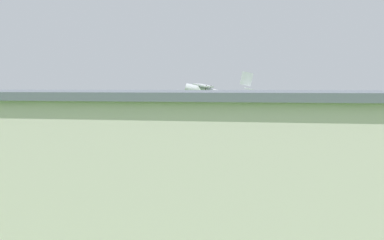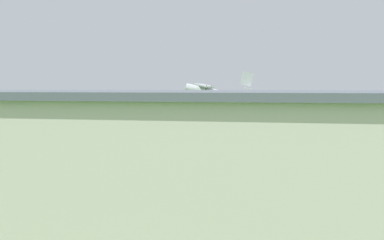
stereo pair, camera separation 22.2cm
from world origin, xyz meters
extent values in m
plane|color=#3D6628|center=(0.00, 0.00, 0.00)|extent=(400.00, 400.00, 0.00)
cube|color=beige|center=(-0.57, 32.95, 3.18)|extent=(37.21, 16.82, 6.35)
cube|color=slate|center=(-0.57, 32.95, 6.53)|extent=(37.84, 17.45, 0.35)
cube|color=#384251|center=(-0.90, 25.27, 2.60)|extent=(10.00, 0.59, 5.21)
cylinder|color=silver|center=(-2.66, 3.75, 6.06)|extent=(6.81, 1.76, 2.38)
cone|color=black|center=(0.93, 4.16, 5.29)|extent=(0.91, 0.79, 0.83)
cube|color=silver|center=(-1.91, 3.84, 5.74)|extent=(2.34, 9.08, 0.40)
cube|color=silver|center=(-1.23, 3.92, 7.01)|extent=(2.34, 9.08, 0.40)
cube|color=silver|center=(-5.40, 3.44, 7.67)|extent=(1.35, 0.25, 1.50)
cube|color=silver|center=(-5.61, 3.41, 6.69)|extent=(1.19, 2.69, 0.27)
cylinder|color=black|center=(-2.16, 2.85, 4.70)|extent=(0.65, 0.21, 0.64)
cylinder|color=black|center=(-2.37, 4.74, 4.70)|extent=(0.65, 0.21, 0.64)
cylinder|color=#332D28|center=(-1.24, 1.02, 6.38)|extent=(0.37, 0.12, 1.37)
cylinder|color=#332D28|center=(-1.90, 6.73, 6.38)|extent=(0.37, 0.12, 1.37)
cylinder|color=#33723F|center=(-16.07, 14.49, 0.43)|extent=(0.45, 0.45, 0.86)
cylinder|color=#3F3F47|center=(-16.07, 14.49, 1.16)|extent=(0.54, 0.54, 0.61)
sphere|color=#D8AD84|center=(-16.07, 14.49, 1.58)|extent=(0.23, 0.23, 0.23)
camera|label=1|loc=(-13.42, 63.55, 6.94)|focal=57.43mm
camera|label=2|loc=(-13.64, 63.50, 6.94)|focal=57.43mm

